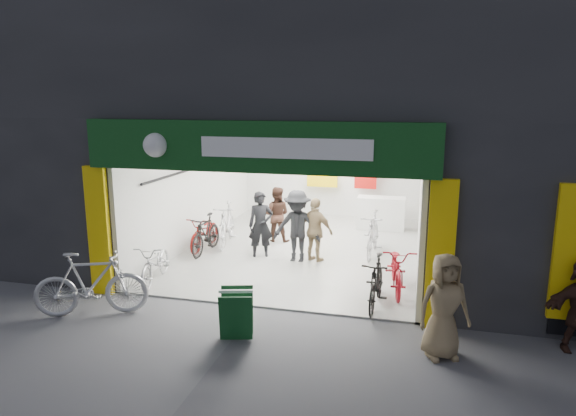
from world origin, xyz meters
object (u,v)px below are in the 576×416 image
at_px(parked_bike, 91,284).
at_px(sandwich_board, 236,313).
at_px(bike_right_front, 376,282).
at_px(pedestrian_near, 444,306).
at_px(bike_left_front, 156,263).

relative_size(parked_bike, sandwich_board, 2.44).
distance_m(bike_right_front, pedestrian_near, 2.05).
bearing_deg(bike_left_front, parked_bike, -109.66).
height_order(bike_right_front, sandwich_board, bike_right_front).
bearing_deg(bike_left_front, bike_right_front, -12.20).
xyz_separation_m(bike_left_front, bike_right_front, (4.66, -0.16, 0.04)).
bearing_deg(bike_right_front, bike_left_front, -178.83).
height_order(bike_left_front, parked_bike, parked_bike).
relative_size(bike_left_front, bike_right_front, 1.04).
distance_m(bike_left_front, pedestrian_near, 6.09).
height_order(bike_left_front, sandwich_board, bike_left_front).
relative_size(pedestrian_near, sandwich_board, 2.00).
bearing_deg(parked_bike, bike_left_front, -33.00).
height_order(bike_left_front, bike_right_front, bike_right_front).
bearing_deg(bike_left_front, pedestrian_near, -27.73).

